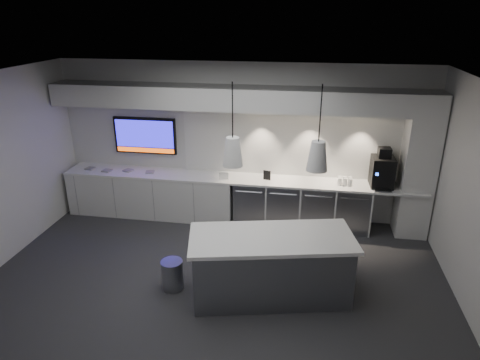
% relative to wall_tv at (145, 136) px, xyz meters
% --- Properties ---
extents(floor, '(7.00, 7.00, 0.00)m').
position_rel_wall_tv_xyz_m(floor, '(1.90, -2.45, -1.56)').
color(floor, '#2D2D30').
rests_on(floor, ground).
extents(ceiling, '(7.00, 7.00, 0.00)m').
position_rel_wall_tv_xyz_m(ceiling, '(1.90, -2.45, 1.44)').
color(ceiling, black).
rests_on(ceiling, wall_back).
extents(wall_back, '(7.00, 0.00, 7.00)m').
position_rel_wall_tv_xyz_m(wall_back, '(1.90, 0.05, -0.06)').
color(wall_back, silver).
rests_on(wall_back, floor).
extents(wall_front, '(7.00, 0.00, 7.00)m').
position_rel_wall_tv_xyz_m(wall_front, '(1.90, -4.95, -0.06)').
color(wall_front, silver).
rests_on(wall_front, floor).
extents(back_counter, '(6.80, 0.65, 0.04)m').
position_rel_wall_tv_xyz_m(back_counter, '(1.90, -0.27, -0.68)').
color(back_counter, white).
rests_on(back_counter, left_base_cabinets).
extents(left_base_cabinets, '(3.30, 0.63, 0.86)m').
position_rel_wall_tv_xyz_m(left_base_cabinets, '(0.15, -0.27, -1.13)').
color(left_base_cabinets, silver).
rests_on(left_base_cabinets, floor).
extents(fridge_unit_a, '(0.60, 0.61, 0.85)m').
position_rel_wall_tv_xyz_m(fridge_unit_a, '(2.15, -0.27, -1.13)').
color(fridge_unit_a, gray).
rests_on(fridge_unit_a, floor).
extents(fridge_unit_b, '(0.60, 0.61, 0.85)m').
position_rel_wall_tv_xyz_m(fridge_unit_b, '(2.78, -0.27, -1.13)').
color(fridge_unit_b, gray).
rests_on(fridge_unit_b, floor).
extents(fridge_unit_c, '(0.60, 0.61, 0.85)m').
position_rel_wall_tv_xyz_m(fridge_unit_c, '(3.41, -0.27, -1.13)').
color(fridge_unit_c, gray).
rests_on(fridge_unit_c, floor).
extents(fridge_unit_d, '(0.60, 0.61, 0.85)m').
position_rel_wall_tv_xyz_m(fridge_unit_d, '(4.04, -0.27, -1.13)').
color(fridge_unit_d, gray).
rests_on(fridge_unit_d, floor).
extents(backsplash, '(4.60, 0.03, 1.30)m').
position_rel_wall_tv_xyz_m(backsplash, '(3.10, 0.03, -0.01)').
color(backsplash, silver).
rests_on(backsplash, wall_back).
extents(soffit, '(6.90, 0.60, 0.40)m').
position_rel_wall_tv_xyz_m(soffit, '(1.90, -0.25, 0.84)').
color(soffit, silver).
rests_on(soffit, wall_back).
extents(column, '(0.55, 0.55, 2.60)m').
position_rel_wall_tv_xyz_m(column, '(5.10, -0.25, -0.26)').
color(column, silver).
rests_on(column, floor).
extents(wall_tv, '(1.25, 0.07, 0.72)m').
position_rel_wall_tv_xyz_m(wall_tv, '(0.00, 0.00, 0.00)').
color(wall_tv, black).
rests_on(wall_tv, wall_back).
extents(island, '(2.42, 1.43, 0.96)m').
position_rel_wall_tv_xyz_m(island, '(2.76, -2.54, -1.08)').
color(island, gray).
rests_on(island, floor).
extents(bin, '(0.42, 0.42, 0.45)m').
position_rel_wall_tv_xyz_m(bin, '(1.32, -2.61, -1.33)').
color(bin, gray).
rests_on(bin, floor).
extents(coffee_machine, '(0.40, 0.57, 0.71)m').
position_rel_wall_tv_xyz_m(coffee_machine, '(4.50, -0.25, -0.37)').
color(coffee_machine, black).
rests_on(coffee_machine, back_counter).
extents(sign_black, '(0.14, 0.06, 0.18)m').
position_rel_wall_tv_xyz_m(sign_black, '(2.45, -0.29, -0.57)').
color(sign_black, black).
rests_on(sign_black, back_counter).
extents(sign_white, '(0.18, 0.04, 0.14)m').
position_rel_wall_tv_xyz_m(sign_white, '(1.65, -0.40, -0.59)').
color(sign_white, white).
rests_on(sign_white, back_counter).
extents(cup_cluster, '(0.26, 0.16, 0.14)m').
position_rel_wall_tv_xyz_m(cup_cluster, '(3.87, -0.31, -0.59)').
color(cup_cluster, white).
rests_on(cup_cluster, back_counter).
extents(tray_a, '(0.18, 0.18, 0.02)m').
position_rel_wall_tv_xyz_m(tray_a, '(-1.10, -0.29, -0.65)').
color(tray_a, gray).
rests_on(tray_a, back_counter).
extents(tray_b, '(0.19, 0.19, 0.02)m').
position_rel_wall_tv_xyz_m(tray_b, '(-0.71, -0.36, -0.65)').
color(tray_b, gray).
rests_on(tray_b, back_counter).
extents(tray_c, '(0.20, 0.20, 0.02)m').
position_rel_wall_tv_xyz_m(tray_c, '(-0.30, -0.27, -0.65)').
color(tray_c, gray).
rests_on(tray_c, back_counter).
extents(tray_d, '(0.19, 0.19, 0.02)m').
position_rel_wall_tv_xyz_m(tray_d, '(0.16, -0.29, -0.65)').
color(tray_d, gray).
rests_on(tray_d, back_counter).
extents(pendant_left, '(0.27, 0.27, 1.08)m').
position_rel_wall_tv_xyz_m(pendant_left, '(2.22, -2.54, 0.59)').
color(pendant_left, silver).
rests_on(pendant_left, ceiling).
extents(pendant_right, '(0.27, 0.27, 1.08)m').
position_rel_wall_tv_xyz_m(pendant_right, '(3.30, -2.54, 0.59)').
color(pendant_right, silver).
rests_on(pendant_right, ceiling).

